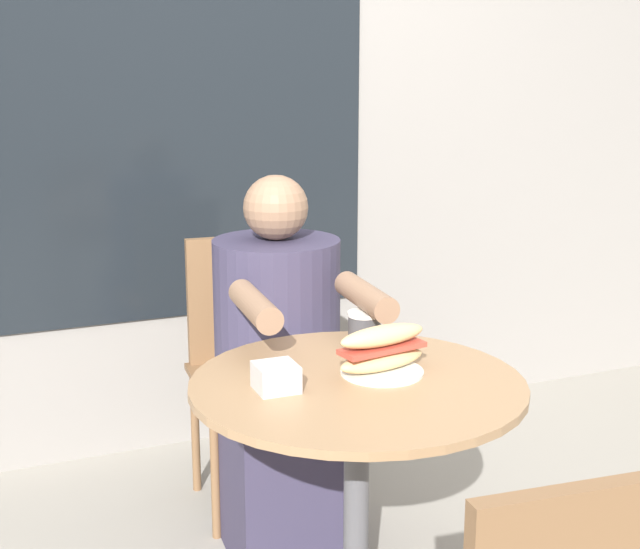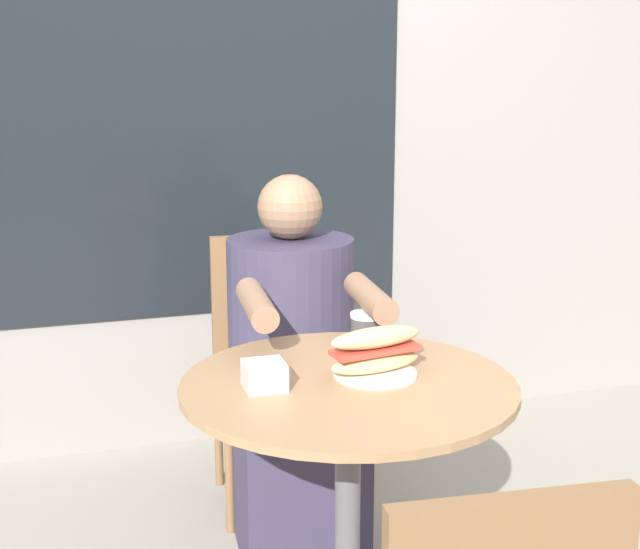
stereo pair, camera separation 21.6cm
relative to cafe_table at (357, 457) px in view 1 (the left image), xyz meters
The scene contains 7 objects.
storefront_wall 1.70m from the cafe_table, 90.18° to the left, with size 8.00×0.09×2.80m.
cafe_table is the anchor object (origin of this frame).
diner_chair 0.93m from the cafe_table, 87.27° to the left, with size 0.41×0.41×0.87m.
seated_diner 0.58m from the cafe_table, 86.77° to the left, with size 0.41×0.67×1.12m.
sandwich_on_plate 0.25m from the cafe_table, 16.64° to the left, with size 0.24×0.19×0.11m.
drink_cup 0.35m from the cafe_table, 60.73° to the left, with size 0.09×0.09×0.09m.
napkin_box 0.29m from the cafe_table, behind, with size 0.09×0.09×0.06m.
Camera 1 is at (-0.83, -1.72, 1.42)m, focal length 50.00 mm.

